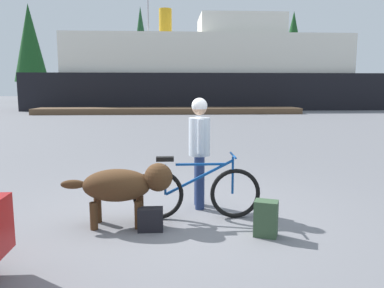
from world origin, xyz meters
name	(u,v)px	position (x,y,z in m)	size (l,w,h in m)	color
ground_plane	(179,215)	(0.00, 0.00, 0.00)	(160.00, 160.00, 0.00)	slate
bicycle	(196,192)	(0.22, -0.14, 0.38)	(1.77, 0.44, 0.91)	black
person_cyclist	(199,143)	(0.31, 0.38, 0.99)	(0.32, 0.53, 1.66)	navy
dog	(125,185)	(-0.73, -0.34, 0.55)	(1.46, 0.50, 0.83)	#472D19
backpack	(266,218)	(1.04, -0.82, 0.22)	(0.28, 0.20, 0.45)	#334C33
handbag_pannier	(150,219)	(-0.38, -0.57, 0.15)	(0.32, 0.18, 0.30)	black
dock_pier	(169,111)	(-0.22, 21.84, 0.20)	(18.50, 2.47, 0.40)	brown
ferry_boat	(207,74)	(3.24, 29.06, 2.99)	(29.68, 8.65, 8.56)	black
sailboat_moored	(149,104)	(-1.79, 26.05, 0.52)	(6.61, 1.85, 9.23)	navy
pine_tree_far_left	(30,43)	(-18.11, 46.32, 7.50)	(4.23, 4.23, 12.45)	#4C331E
pine_tree_center	(141,44)	(-3.89, 46.51, 7.52)	(2.88, 2.88, 12.29)	#4C331E
pine_tree_far_right	(293,45)	(16.63, 46.99, 7.56)	(3.81, 3.81, 12.00)	#4C331E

